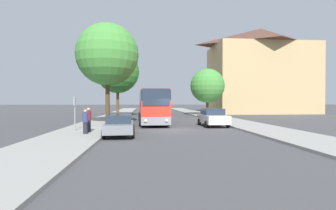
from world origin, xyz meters
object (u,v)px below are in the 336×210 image
bus_front (152,106)px  tree_right_near (207,86)px  tree_left_far (107,55)px  parked_car_left_curb (119,125)px  bus_middle (152,104)px  bus_stop_sign (75,109)px  tree_left_near (118,72)px  parked_car_right_near (213,117)px  pedestrian_waiting_far (85,122)px  pedestrian_waiting_near (89,120)px

bus_front → tree_right_near: bearing=54.1°
tree_left_far → parked_car_left_curb: bearing=-76.5°
bus_middle → bus_stop_sign: bus_middle is taller
bus_middle → tree_left_near: (-5.22, -3.03, 4.82)m
tree_left_near → tree_left_far: bearing=-87.9°
bus_front → parked_car_right_near: bus_front is taller
tree_left_near → pedestrian_waiting_far: bearing=-89.5°
bus_stop_sign → pedestrian_waiting_far: (1.25, -2.21, -0.74)m
parked_car_left_curb → tree_left_far: 10.05m
pedestrian_waiting_near → parked_car_left_curb: bearing=109.4°
bus_front → parked_car_right_near: bearing=-37.2°
pedestrian_waiting_near → tree_left_near: size_ratio=0.17×
parked_car_right_near → tree_left_near: (-10.26, 16.11, 5.84)m
pedestrian_waiting_near → pedestrian_waiting_far: bearing=47.6°
bus_stop_sign → tree_left_near: size_ratio=0.26×
pedestrian_waiting_far → tree_left_far: 9.78m
parked_car_left_curb → tree_right_near: size_ratio=0.65×
bus_front → tree_left_far: 6.82m
bus_stop_sign → bus_front: bearing=51.7°
tree_right_near → parked_car_left_curb: bearing=-116.5°
parked_car_left_curb → tree_left_near: (-2.39, 21.93, 5.93)m
parked_car_left_curb → tree_left_far: (-1.88, 7.84, 6.01)m
bus_middle → bus_stop_sign: bearing=-104.0°
pedestrian_waiting_far → tree_right_near: bearing=-37.5°
pedestrian_waiting_far → tree_left_near: (-0.18, 21.96, 5.72)m
parked_car_right_near → bus_stop_sign: bus_stop_sign is taller
tree_left_near → tree_right_near: size_ratio=1.33×
parked_car_left_curb → bus_stop_sign: 4.20m
tree_left_far → tree_right_near: tree_left_far is taller
bus_middle → parked_car_right_near: size_ratio=2.49×
parked_car_right_near → tree_left_near: tree_left_near is taller
bus_front → pedestrian_waiting_far: 10.79m
bus_front → bus_middle: size_ratio=1.06×
parked_car_left_curb → parked_car_right_near: bearing=33.7°
parked_car_left_curb → parked_car_right_near: parked_car_right_near is taller
bus_middle → tree_left_far: bearing=-103.9°
bus_front → tree_right_near: size_ratio=1.53×
parked_car_right_near → tree_right_near: bearing=-103.5°
bus_middle → tree_left_far: tree_left_far is taller
bus_front → bus_middle: bearing=86.7°
bus_front → parked_car_left_curb: bus_front is taller
parked_car_left_curb → pedestrian_waiting_far: 2.22m
bus_middle → parked_car_left_curb: bearing=-95.0°
bus_middle → parked_car_right_near: (5.04, -19.14, -1.02)m
bus_front → parked_car_right_near: (5.43, -3.84, -0.97)m
parked_car_left_curb → tree_left_near: tree_left_near is taller
bus_stop_sign → tree_left_far: (1.58, 5.66, 5.05)m
bus_middle → tree_left_near: bearing=-148.4°
parked_car_right_near → tree_left_far: 11.59m
parked_car_right_near → pedestrian_waiting_far: pedestrian_waiting_far is taller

